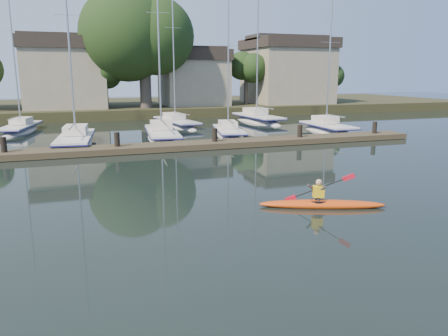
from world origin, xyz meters
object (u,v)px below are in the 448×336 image
object	(u,v)px
sailboat_3	(229,138)
sailboat_7	(257,124)
sailboat_2	(162,141)
sailboat_1	(76,148)
kayak	(321,203)
sailboat_4	(327,134)
sailboat_5	(21,134)
sailboat_6	(176,128)
dock	(168,147)

from	to	relation	value
sailboat_3	sailboat_7	bearing A→B (deg)	65.30
sailboat_2	sailboat_7	distance (m)	13.39
sailboat_1	sailboat_3	bearing A→B (deg)	10.64
kayak	sailboat_4	size ratio (longest dim) A/B	0.36
sailboat_5	sailboat_6	xyz separation A→B (m)	(12.74, -0.01, -0.00)
sailboat_1	sailboat_3	xyz separation A→B (m)	(10.91, 0.90, 0.02)
sailboat_2	sailboat_6	distance (m)	7.88
sailboat_2	sailboat_3	size ratio (longest dim) A/B	1.30
sailboat_7	dock	bearing A→B (deg)	-136.84
sailboat_1	sailboat_7	distance (m)	18.91
sailboat_3	sailboat_5	bearing A→B (deg)	164.69
sailboat_2	sailboat_4	world-z (taller)	sailboat_2
sailboat_1	sailboat_7	xyz separation A→B (m)	(16.68, 8.90, -0.02)
sailboat_1	sailboat_5	bearing A→B (deg)	122.25
kayak	sailboat_5	distance (m)	28.30
sailboat_2	sailboat_5	bearing A→B (deg)	149.14
sailboat_6	sailboat_7	world-z (taller)	sailboat_6
sailboat_4	sailboat_7	size ratio (longest dim) A/B	0.87
sailboat_7	sailboat_5	bearing A→B (deg)	176.19
sailboat_3	sailboat_4	world-z (taller)	sailboat_4
kayak	dock	xyz separation A→B (m)	(-2.67, 13.28, 0.03)
dock	sailboat_4	xyz separation A→B (m)	(13.81, 4.30, -0.40)
sailboat_3	kayak	bearing A→B (deg)	-88.08
sailboat_2	sailboat_1	bearing A→B (deg)	-164.81
sailboat_2	sailboat_3	bearing A→B (deg)	4.58
sailboat_5	sailboat_4	bearing A→B (deg)	-8.58
sailboat_6	sailboat_7	distance (m)	8.12
sailboat_4	sailboat_1	bearing A→B (deg)	-177.40
kayak	sailboat_3	xyz separation A→B (m)	(2.93, 18.07, -0.34)
sailboat_2	sailboat_5	xyz separation A→B (m)	(-10.03, 7.41, 0.02)
sailboat_5	sailboat_7	xyz separation A→B (m)	(20.84, 0.49, -0.04)
sailboat_6	dock	bearing A→B (deg)	-113.04
sailboat_4	sailboat_2	bearing A→B (deg)	178.86
kayak	sailboat_7	distance (m)	27.48
dock	sailboat_2	size ratio (longest dim) A/B	2.29
sailboat_3	sailboat_4	xyz separation A→B (m)	(8.21, -0.49, -0.03)
sailboat_6	sailboat_1	bearing A→B (deg)	-143.76
sailboat_5	dock	bearing A→B (deg)	-42.04
sailboat_3	sailboat_6	bearing A→B (deg)	118.44
kayak	sailboat_3	size ratio (longest dim) A/B	0.38
kayak	sailboat_4	xyz separation A→B (m)	(11.14, 17.58, -0.37)
dock	sailboat_2	xyz separation A→B (m)	(0.56, 4.88, -0.39)
kayak	sailboat_2	xyz separation A→B (m)	(-2.11, 18.16, -0.35)
dock	sailboat_6	distance (m)	12.71
dock	sailboat_2	distance (m)	4.93
sailboat_2	sailboat_7	bearing A→B (deg)	41.75
sailboat_4	sailboat_5	world-z (taller)	sailboat_5
kayak	sailboat_6	xyz separation A→B (m)	(0.60, 25.55, -0.34)
sailboat_3	sailboat_7	size ratio (longest dim) A/B	0.82
sailboat_3	sailboat_4	distance (m)	8.22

